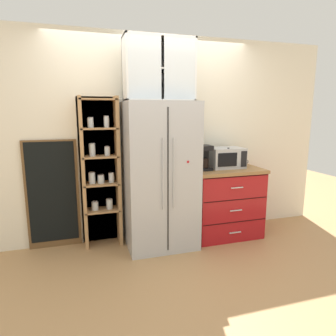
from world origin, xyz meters
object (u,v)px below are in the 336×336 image
Objects in this scene: microwave at (226,158)px; mug_charcoal at (244,162)px; bottle_clear at (228,160)px; chalkboard_menu at (53,194)px; coffee_maker at (203,157)px; refrigerator at (160,176)px.

microwave reaches higher than mug_charcoal.
bottle_clear reaches higher than mug_charcoal.
chalkboard_menu is (-2.15, 0.22, -0.38)m from microwave.
chalkboard_menu is at bearing 171.49° from bottle_clear.
microwave is 3.86× the size of mug_charcoal.
coffee_maker is 1.14× the size of bottle_clear.
chalkboard_menu reaches higher than bottle_clear.
chalkboard_menu is (-1.24, 0.30, -0.21)m from refrigerator.
bottle_clear is (0.89, -0.01, 0.15)m from refrigerator.
bottle_clear is at bearing -156.94° from mug_charcoal.
refrigerator is 6.39× the size of bottle_clear.
coffee_maker is at bearing -8.21° from chalkboard_menu.
bottle_clear is (0.32, -0.06, -0.04)m from coffee_maker.
chalkboard_menu is (-2.13, 0.32, -0.37)m from bottle_clear.
coffee_maker is at bearing -173.38° from mug_charcoal.
microwave is 0.34× the size of chalkboard_menu.
mug_charcoal is (0.28, 0.03, -0.08)m from microwave.
coffee_maker is at bearing 4.33° from refrigerator.
microwave is at bearing -173.95° from mug_charcoal.
mug_charcoal is at bearing 5.53° from refrigerator.
refrigerator is 0.93m from microwave.
chalkboard_menu is at bearing 174.17° from microwave.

